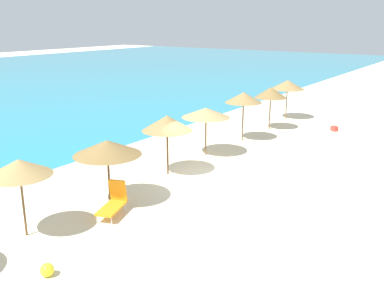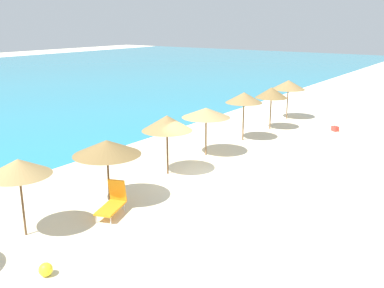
{
  "view_description": "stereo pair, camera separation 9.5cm",
  "coord_description": "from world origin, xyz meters",
  "px_view_note": "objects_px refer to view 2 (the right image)",
  "views": [
    {
      "loc": [
        -15.36,
        -10.1,
        6.78
      ],
      "look_at": [
        0.98,
        1.25,
        1.16
      ],
      "focal_mm": 40.97,
      "sensor_mm": 36.0,
      "label": 1
    },
    {
      "loc": [
        -15.3,
        -10.18,
        6.78
      ],
      "look_at": [
        0.98,
        1.25,
        1.16
      ],
      "focal_mm": 40.97,
      "sensor_mm": 36.0,
      "label": 2
    }
  ],
  "objects_px": {
    "beach_ball": "(46,270)",
    "beach_umbrella_4": "(167,123)",
    "cooler_box": "(335,129)",
    "beach_umbrella_5": "(206,113)",
    "beach_umbrella_7": "(271,93)",
    "beach_umbrella_8": "(288,85)",
    "lounge_chair_0": "(113,202)",
    "beach_umbrella_3": "(107,148)",
    "beach_umbrella_6": "(244,98)",
    "beach_umbrella_2": "(18,167)"
  },
  "relations": [
    {
      "from": "beach_ball",
      "to": "beach_umbrella_5",
      "type": "bearing_deg",
      "value": 12.3
    },
    {
      "from": "beach_umbrella_2",
      "to": "beach_umbrella_4",
      "type": "relative_size",
      "value": 0.96
    },
    {
      "from": "beach_umbrella_3",
      "to": "beach_umbrella_8",
      "type": "bearing_deg",
      "value": 1.59
    },
    {
      "from": "beach_umbrella_2",
      "to": "cooler_box",
      "type": "distance_m",
      "value": 20.32
    },
    {
      "from": "beach_umbrella_4",
      "to": "beach_umbrella_7",
      "type": "height_order",
      "value": "beach_umbrella_4"
    },
    {
      "from": "beach_umbrella_4",
      "to": "beach_umbrella_6",
      "type": "relative_size",
      "value": 0.97
    },
    {
      "from": "beach_umbrella_5",
      "to": "cooler_box",
      "type": "bearing_deg",
      "value": -23.63
    },
    {
      "from": "beach_ball",
      "to": "cooler_box",
      "type": "bearing_deg",
      "value": -3.61
    },
    {
      "from": "beach_umbrella_3",
      "to": "beach_umbrella_5",
      "type": "relative_size",
      "value": 1.02
    },
    {
      "from": "beach_umbrella_2",
      "to": "beach_umbrella_6",
      "type": "relative_size",
      "value": 0.92
    },
    {
      "from": "beach_umbrella_7",
      "to": "beach_umbrella_8",
      "type": "height_order",
      "value": "beach_umbrella_8"
    },
    {
      "from": "beach_umbrella_7",
      "to": "beach_ball",
      "type": "xyz_separation_m",
      "value": [
        -19.05,
        -2.3,
        -2.19
      ]
    },
    {
      "from": "beach_umbrella_7",
      "to": "beach_umbrella_8",
      "type": "relative_size",
      "value": 0.99
    },
    {
      "from": "lounge_chair_0",
      "to": "beach_umbrella_3",
      "type": "bearing_deg",
      "value": -57.51
    },
    {
      "from": "beach_umbrella_5",
      "to": "beach_ball",
      "type": "distance_m",
      "value": 12.43
    },
    {
      "from": "beach_umbrella_4",
      "to": "beach_umbrella_6",
      "type": "bearing_deg",
      "value": 0.11
    },
    {
      "from": "beach_umbrella_7",
      "to": "beach_umbrella_8",
      "type": "xyz_separation_m",
      "value": [
        3.57,
        0.38,
        0.05
      ]
    },
    {
      "from": "beach_umbrella_5",
      "to": "lounge_chair_0",
      "type": "relative_size",
      "value": 1.59
    },
    {
      "from": "cooler_box",
      "to": "beach_ball",
      "type": "bearing_deg",
      "value": 176.39
    },
    {
      "from": "beach_umbrella_5",
      "to": "cooler_box",
      "type": "distance_m",
      "value": 10.03
    },
    {
      "from": "beach_umbrella_4",
      "to": "beach_ball",
      "type": "relative_size",
      "value": 7.07
    },
    {
      "from": "cooler_box",
      "to": "beach_umbrella_4",
      "type": "bearing_deg",
      "value": 163.24
    },
    {
      "from": "beach_umbrella_2",
      "to": "beach_umbrella_3",
      "type": "height_order",
      "value": "beach_umbrella_2"
    },
    {
      "from": "beach_umbrella_5",
      "to": "lounge_chair_0",
      "type": "height_order",
      "value": "beach_umbrella_5"
    },
    {
      "from": "beach_umbrella_5",
      "to": "beach_ball",
      "type": "height_order",
      "value": "beach_umbrella_5"
    },
    {
      "from": "cooler_box",
      "to": "beach_umbrella_6",
      "type": "bearing_deg",
      "value": 144.57
    },
    {
      "from": "beach_umbrella_5",
      "to": "beach_ball",
      "type": "bearing_deg",
      "value": -167.7
    },
    {
      "from": "beach_umbrella_2",
      "to": "cooler_box",
      "type": "xyz_separation_m",
      "value": [
        19.82,
        -3.87,
        -2.19
      ]
    },
    {
      "from": "beach_umbrella_5",
      "to": "beach_umbrella_6",
      "type": "relative_size",
      "value": 0.88
    },
    {
      "from": "beach_umbrella_5",
      "to": "beach_umbrella_3",
      "type": "bearing_deg",
      "value": -176.65
    },
    {
      "from": "beach_umbrella_4",
      "to": "lounge_chair_0",
      "type": "xyz_separation_m",
      "value": [
        -4.58,
        -1.09,
        -1.9
      ]
    },
    {
      "from": "beach_umbrella_2",
      "to": "cooler_box",
      "type": "height_order",
      "value": "beach_umbrella_2"
    },
    {
      "from": "beach_umbrella_6",
      "to": "lounge_chair_0",
      "type": "height_order",
      "value": "beach_umbrella_6"
    },
    {
      "from": "lounge_chair_0",
      "to": "cooler_box",
      "type": "distance_m",
      "value": 17.24
    },
    {
      "from": "beach_umbrella_5",
      "to": "beach_umbrella_7",
      "type": "xyz_separation_m",
      "value": [
        7.07,
        -0.31,
        0.13
      ]
    },
    {
      "from": "beach_umbrella_3",
      "to": "cooler_box",
      "type": "xyz_separation_m",
      "value": [
        16.38,
        -3.5,
        -2.07
      ]
    },
    {
      "from": "beach_umbrella_6",
      "to": "beach_ball",
      "type": "bearing_deg",
      "value": -171.16
    },
    {
      "from": "beach_umbrella_5",
      "to": "beach_umbrella_8",
      "type": "relative_size",
      "value": 0.91
    },
    {
      "from": "beach_umbrella_5",
      "to": "beach_umbrella_7",
      "type": "height_order",
      "value": "beach_umbrella_7"
    },
    {
      "from": "beach_ball",
      "to": "beach_umbrella_4",
      "type": "bearing_deg",
      "value": 15.89
    },
    {
      "from": "beach_umbrella_6",
      "to": "beach_umbrella_7",
      "type": "relative_size",
      "value": 1.04
    },
    {
      "from": "lounge_chair_0",
      "to": "cooler_box",
      "type": "xyz_separation_m",
      "value": [
        17.03,
        -2.66,
        -0.33
      ]
    },
    {
      "from": "beach_umbrella_2",
      "to": "beach_umbrella_8",
      "type": "xyz_separation_m",
      "value": [
        21.47,
        0.13,
        0.09
      ]
    },
    {
      "from": "beach_umbrella_2",
      "to": "lounge_chair_0",
      "type": "xyz_separation_m",
      "value": [
        2.8,
        -1.21,
        -1.86
      ]
    },
    {
      "from": "lounge_chair_0",
      "to": "beach_ball",
      "type": "distance_m",
      "value": 4.17
    },
    {
      "from": "beach_umbrella_8",
      "to": "lounge_chair_0",
      "type": "xyz_separation_m",
      "value": [
        -18.68,
        -1.34,
        -1.95
      ]
    },
    {
      "from": "beach_umbrella_3",
      "to": "beach_umbrella_6",
      "type": "relative_size",
      "value": 0.9
    },
    {
      "from": "cooler_box",
      "to": "beach_umbrella_2",
      "type": "bearing_deg",
      "value": 168.94
    },
    {
      "from": "beach_umbrella_3",
      "to": "beach_umbrella_7",
      "type": "height_order",
      "value": "beach_umbrella_7"
    },
    {
      "from": "beach_umbrella_3",
      "to": "beach_umbrella_5",
      "type": "height_order",
      "value": "beach_umbrella_3"
    }
  ]
}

